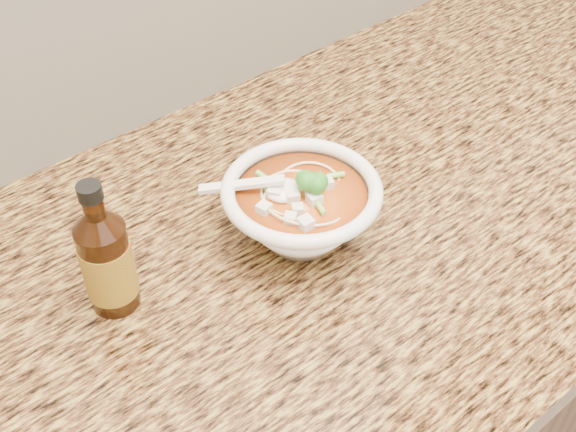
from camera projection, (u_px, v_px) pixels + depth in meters
cabinet at (315, 420)px, 1.21m from camera, size 4.00×0.65×0.86m
counter_slab at (325, 227)px, 0.90m from camera, size 4.00×0.68×0.04m
soup_bowl at (301, 211)px, 0.83m from camera, size 0.18×0.18×0.10m
hot_sauce_bottle at (107, 261)px, 0.75m from camera, size 0.06×0.06×0.17m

